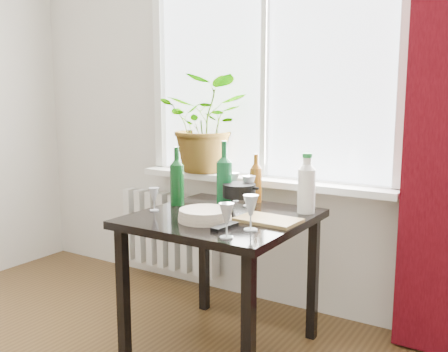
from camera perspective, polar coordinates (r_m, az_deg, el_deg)
The scene contains 18 objects.
window at distance 3.16m, azimuth 4.88°, elevation 13.68°, with size 1.72×0.08×1.62m.
windowsill at distance 3.13m, azimuth 4.10°, elevation -0.50°, with size 1.72×0.20×0.04m.
radiator at distance 3.66m, azimuth -6.25°, elevation -6.25°, with size 0.80×0.10×0.55m.
table at distance 2.62m, azimuth -0.21°, elevation -6.42°, with size 0.85×0.85×0.74m.
potted_plant at distance 3.32m, azimuth -1.92°, elevation 5.96°, with size 0.57×0.50×0.64m, color #2C751F.
wine_bottle_left at distance 2.81m, azimuth -5.40°, elevation 0.06°, with size 0.08×0.08×0.33m, color #0B3B14, non-canonical shape.
wine_bottle_right at distance 2.75m, azimuth 0.04°, elevation 0.31°, with size 0.09×0.09×0.37m, color #0D4822, non-canonical shape.
bottle_amber at distance 2.88m, azimuth 3.65°, elevation -0.16°, with size 0.07×0.07×0.29m, color #6B3B0B, non-canonical shape.
cleaning_bottle at distance 2.64m, azimuth 9.43°, elevation -0.72°, with size 0.09×0.09×0.33m, color white, non-canonical shape.
wineglass_front_right at distance 2.28m, azimuth 3.07°, elevation -4.17°, with size 0.07×0.07×0.17m, color silver, non-canonical shape.
wineglass_far_right at distance 2.16m, azimuth 0.31°, elevation -5.08°, with size 0.07×0.07×0.16m, color #B1B8BF, non-canonical shape.
wineglass_back_center at distance 2.77m, azimuth 2.85°, elevation -1.70°, with size 0.08×0.08×0.18m, color silver, non-canonical shape.
wineglass_back_left at distance 2.90m, azimuth 1.06°, elevation -1.23°, with size 0.07×0.07×0.17m, color silver, non-canonical shape.
wineglass_front_left at distance 2.69m, azimuth -8.00°, elevation -2.64°, with size 0.05×0.05×0.13m, color #B1B5BF, non-canonical shape.
plate_stack at distance 2.47m, azimuth -2.19°, elevation -4.48°, with size 0.27×0.27×0.06m, color beige.
fondue_pot at distance 2.71m, azimuth 1.74°, elevation -2.35°, with size 0.21×0.18×0.14m, color black, non-canonical shape.
tv_remote at distance 2.33m, azimuth 0.09°, elevation -5.82°, with size 0.05×0.16×0.02m, color black.
cutting_board at distance 2.46m, azimuth 5.08°, elevation -5.03°, with size 0.30×0.19×0.02m, color olive.
Camera 1 is at (1.45, -0.58, 1.35)m, focal length 40.00 mm.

